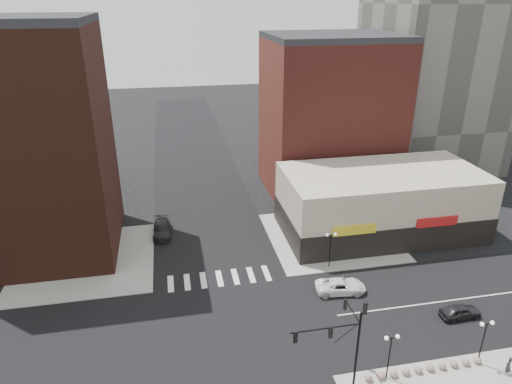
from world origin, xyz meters
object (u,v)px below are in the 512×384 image
object	(u,v)px
traffic_signal	(344,334)
street_lamp_se_b	(485,332)
street_lamp_ne	(331,241)
pedestrian	(508,366)
dark_sedan_east	(460,311)
street_lamp_se_a	(391,346)
dark_sedan_north	(162,229)
white_suv	(341,286)

from	to	relation	value
traffic_signal	street_lamp_se_b	world-z (taller)	traffic_signal
street_lamp_ne	pedestrian	world-z (taller)	street_lamp_ne
dark_sedan_east	pedestrian	distance (m)	7.11
traffic_signal	street_lamp_se_a	world-z (taller)	traffic_signal
street_lamp_ne	dark_sedan_north	size ratio (longest dim) A/B	0.80
street_lamp_ne	dark_sedan_east	bearing A→B (deg)	-48.92
dark_sedan_east	street_lamp_ne	bearing A→B (deg)	40.11
dark_sedan_east	dark_sedan_north	bearing A→B (deg)	50.37
traffic_signal	street_lamp_se_a	bearing A→B (deg)	-2.57
street_lamp_se_b	white_suv	bearing A→B (deg)	122.80
traffic_signal	dark_sedan_north	distance (m)	30.37
traffic_signal	pedestrian	size ratio (longest dim) A/B	4.63
traffic_signal	pedestrian	world-z (taller)	traffic_signal
street_lamp_se_a	street_lamp_ne	distance (m)	16.03
street_lamp_se_a	white_suv	world-z (taller)	street_lamp_se_a
street_lamp_ne	dark_sedan_east	world-z (taller)	street_lamp_ne
dark_sedan_east	street_lamp_se_a	bearing A→B (deg)	118.10
street_lamp_ne	street_lamp_se_b	bearing A→B (deg)	-66.37
white_suv	pedestrian	xyz separation A→B (m)	(8.88, -12.96, 0.26)
traffic_signal	white_suv	distance (m)	12.85
dark_sedan_north	street_lamp_se_a	bearing A→B (deg)	-56.35
street_lamp_se_b	pedestrian	distance (m)	3.14
street_lamp_se_b	street_lamp_se_a	bearing A→B (deg)	180.00
dark_sedan_east	traffic_signal	bearing A→B (deg)	110.46
traffic_signal	dark_sedan_north	xyz separation A→B (m)	(-13.18, 27.03, -4.20)
dark_sedan_east	dark_sedan_north	size ratio (longest dim) A/B	0.74
traffic_signal	dark_sedan_east	size ratio (longest dim) A/B	2.02
traffic_signal	street_lamp_ne	world-z (taller)	traffic_signal
street_lamp_se_a	street_lamp_se_b	size ratio (longest dim) A/B	1.00
street_lamp_ne	dark_sedan_east	distance (m)	14.05
street_lamp_se_b	dark_sedan_north	distance (m)	36.99
street_lamp_ne	white_suv	bearing A→B (deg)	-95.03
street_lamp_se_b	dark_sedan_east	distance (m)	6.52
white_suv	street_lamp_se_b	bearing A→B (deg)	-141.00
street_lamp_se_b	dark_sedan_east	bearing A→B (deg)	69.73
dark_sedan_north	pedestrian	xyz separation A→B (m)	(26.43, -28.68, 0.20)
traffic_signal	street_lamp_ne	bearing A→B (deg)	73.25
street_lamp_se_b	dark_sedan_north	xyz separation A→B (m)	(-24.94, 27.20, -2.53)
traffic_signal	street_lamp_se_a	xyz separation A→B (m)	(3.76, -0.17, -1.67)
white_suv	dark_sedan_east	distance (m)	11.15
street_lamp_se_a	pedestrian	world-z (taller)	street_lamp_se_a
street_lamp_se_a	street_lamp_se_b	world-z (taller)	same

